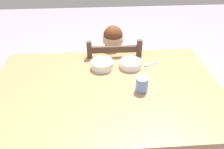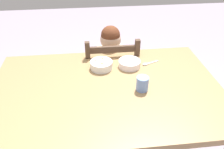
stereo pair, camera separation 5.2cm
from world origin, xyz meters
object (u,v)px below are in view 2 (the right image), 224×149
(dining_chair, at_px, (111,80))
(bowl_of_carrots, at_px, (101,65))
(bowl_of_peas, at_px, (130,63))
(spoon, at_px, (147,63))
(dining_table, at_px, (107,99))
(child_figure, at_px, (111,63))
(drinking_cup, at_px, (142,84))

(dining_chair, height_order, bowl_of_carrots, dining_chair)
(bowl_of_peas, xyz_separation_m, bowl_of_carrots, (-0.20, 0.00, 0.00))
(dining_chair, height_order, spoon, dining_chair)
(dining_chair, relative_size, spoon, 6.59)
(dining_table, xyz_separation_m, child_figure, (0.09, 0.53, -0.04))
(spoon, bearing_deg, dining_chair, 130.53)
(dining_table, bearing_deg, bowl_of_carrots, 93.14)
(dining_chair, xyz_separation_m, child_figure, (0.00, -0.01, 0.19))
(dining_chair, relative_size, drinking_cup, 9.76)
(child_figure, relative_size, bowl_of_peas, 6.10)
(child_figure, relative_size, spoon, 6.97)
(dining_chair, xyz_separation_m, spoon, (0.24, -0.28, 0.33))
(dining_table, relative_size, child_figure, 1.54)
(bowl_of_carrots, distance_m, drinking_cup, 0.36)
(dining_chair, height_order, drinking_cup, dining_chair)
(drinking_cup, bearing_deg, spoon, 69.94)
(bowl_of_carrots, height_order, drinking_cup, drinking_cup)
(dining_table, distance_m, dining_chair, 0.59)
(bowl_of_carrots, xyz_separation_m, spoon, (0.34, 0.02, -0.03))
(spoon, xyz_separation_m, drinking_cup, (-0.11, -0.30, 0.04))
(spoon, bearing_deg, bowl_of_carrots, -176.70)
(drinking_cup, bearing_deg, child_figure, 102.81)
(dining_chair, distance_m, bowl_of_carrots, 0.47)
(dining_table, height_order, drinking_cup, drinking_cup)
(child_figure, relative_size, bowl_of_carrots, 6.04)
(child_figure, xyz_separation_m, bowl_of_carrots, (-0.10, -0.29, 0.17))
(bowl_of_peas, bearing_deg, bowl_of_carrots, 179.99)
(dining_chair, bearing_deg, spoon, -49.47)
(bowl_of_peas, height_order, bowl_of_carrots, bowl_of_carrots)
(dining_chair, distance_m, drinking_cup, 0.70)
(bowl_of_carrots, relative_size, drinking_cup, 1.71)
(dining_table, xyz_separation_m, dining_chair, (0.09, 0.53, -0.23))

